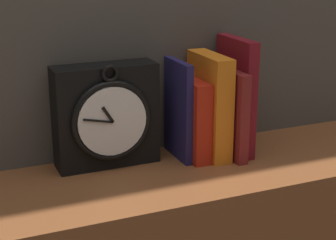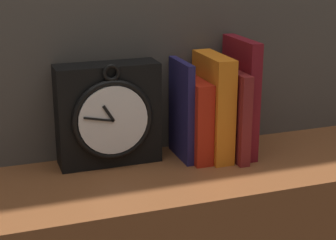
% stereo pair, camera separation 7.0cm
% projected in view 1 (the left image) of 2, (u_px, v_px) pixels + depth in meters
% --- Properties ---
extents(clock, '(0.21, 0.08, 0.22)m').
position_uv_depth(clock, '(107.00, 116.00, 1.13)').
color(clock, black).
rests_on(clock, bookshelf).
extents(book_slot0_navy, '(0.02, 0.11, 0.21)m').
position_uv_depth(book_slot0_navy, '(178.00, 110.00, 1.18)').
color(book_slot0_navy, '#1F1C4D').
rests_on(book_slot0_navy, bookshelf).
extents(book_slot1_red, '(0.04, 0.13, 0.17)m').
position_uv_depth(book_slot1_red, '(191.00, 118.00, 1.18)').
color(book_slot1_red, '#B32211').
rests_on(book_slot1_red, bookshelf).
extents(book_slot2_orange, '(0.04, 0.14, 0.22)m').
position_uv_depth(book_slot2_orange, '(209.00, 106.00, 1.19)').
color(book_slot2_orange, orange).
rests_on(book_slot2_orange, bookshelf).
extents(book_slot3_maroon, '(0.02, 0.16, 0.19)m').
position_uv_depth(book_slot3_maroon, '(226.00, 112.00, 1.20)').
color(book_slot3_maroon, maroon).
rests_on(book_slot3_maroon, bookshelf).
extents(book_slot4_maroon, '(0.03, 0.14, 0.25)m').
position_uv_depth(book_slot4_maroon, '(235.00, 96.00, 1.21)').
color(book_slot4_maroon, maroon).
rests_on(book_slot4_maroon, bookshelf).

